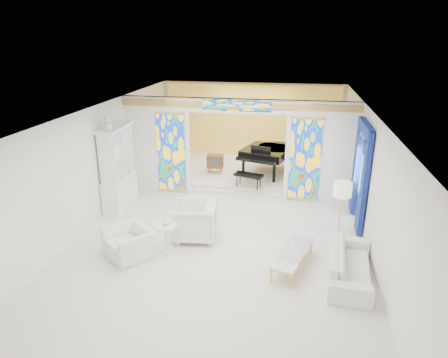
% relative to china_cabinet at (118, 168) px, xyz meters
% --- Properties ---
extents(floor, '(12.00, 12.00, 0.00)m').
position_rel_china_cabinet_xyz_m(floor, '(3.22, -0.60, -1.17)').
color(floor, silver).
rests_on(floor, ground).
extents(ceiling, '(7.00, 12.00, 0.02)m').
position_rel_china_cabinet_xyz_m(ceiling, '(3.22, -0.60, 1.83)').
color(ceiling, white).
rests_on(ceiling, wall_back).
extents(wall_back, '(7.00, 0.02, 3.00)m').
position_rel_china_cabinet_xyz_m(wall_back, '(3.22, 5.40, 0.33)').
color(wall_back, white).
rests_on(wall_back, floor).
extents(wall_front, '(7.00, 0.02, 3.00)m').
position_rel_china_cabinet_xyz_m(wall_front, '(3.22, -6.60, 0.33)').
color(wall_front, white).
rests_on(wall_front, floor).
extents(wall_left, '(0.02, 12.00, 3.00)m').
position_rel_china_cabinet_xyz_m(wall_left, '(-0.28, -0.60, 0.33)').
color(wall_left, white).
rests_on(wall_left, floor).
extents(wall_right, '(0.02, 12.00, 3.00)m').
position_rel_china_cabinet_xyz_m(wall_right, '(6.72, -0.60, 0.33)').
color(wall_right, white).
rests_on(wall_right, floor).
extents(partition_wall, '(7.00, 0.22, 3.00)m').
position_rel_china_cabinet_xyz_m(partition_wall, '(3.22, 1.40, 0.48)').
color(partition_wall, white).
rests_on(partition_wall, floor).
extents(stained_glass_left, '(0.90, 0.04, 2.40)m').
position_rel_china_cabinet_xyz_m(stained_glass_left, '(1.19, 1.29, 0.13)').
color(stained_glass_left, gold).
rests_on(stained_glass_left, partition_wall).
extents(stained_glass_right, '(0.90, 0.04, 2.40)m').
position_rel_china_cabinet_xyz_m(stained_glass_right, '(5.25, 1.29, 0.13)').
color(stained_glass_right, gold).
rests_on(stained_glass_right, partition_wall).
extents(stained_glass_transom, '(2.00, 0.04, 0.34)m').
position_rel_china_cabinet_xyz_m(stained_glass_transom, '(3.22, 1.29, 1.65)').
color(stained_glass_transom, gold).
rests_on(stained_glass_transom, partition_wall).
extents(alcove_platform, '(6.80, 3.80, 0.18)m').
position_rel_china_cabinet_xyz_m(alcove_platform, '(3.22, 3.50, -1.08)').
color(alcove_platform, silver).
rests_on(alcove_platform, floor).
extents(gold_curtain_back, '(6.70, 0.10, 2.90)m').
position_rel_china_cabinet_xyz_m(gold_curtain_back, '(3.22, 5.28, 0.33)').
color(gold_curtain_back, gold).
rests_on(gold_curtain_back, wall_back).
extents(chandelier, '(0.48, 0.48, 0.30)m').
position_rel_china_cabinet_xyz_m(chandelier, '(3.42, 3.40, 1.38)').
color(chandelier, gold).
rests_on(chandelier, ceiling).
extents(blue_drapes, '(0.14, 1.85, 2.65)m').
position_rel_china_cabinet_xyz_m(blue_drapes, '(6.62, 0.10, 0.41)').
color(blue_drapes, navy).
rests_on(blue_drapes, wall_right).
extents(china_cabinet, '(0.56, 1.46, 2.72)m').
position_rel_china_cabinet_xyz_m(china_cabinet, '(0.00, 0.00, 0.00)').
color(china_cabinet, white).
rests_on(china_cabinet, floor).
extents(armchair_left, '(1.36, 1.35, 0.67)m').
position_rel_china_cabinet_xyz_m(armchair_left, '(1.36, -2.61, -0.84)').
color(armchair_left, white).
rests_on(armchair_left, floor).
extents(armchair_right, '(1.13, 1.11, 0.93)m').
position_rel_china_cabinet_xyz_m(armchair_right, '(2.62, -1.53, -0.71)').
color(armchair_right, white).
rests_on(armchair_right, floor).
extents(sofa, '(1.01, 2.16, 0.61)m').
position_rel_china_cabinet_xyz_m(sofa, '(6.17, -2.63, -0.86)').
color(sofa, white).
rests_on(sofa, floor).
extents(side_table, '(0.70, 0.70, 0.66)m').
position_rel_china_cabinet_xyz_m(side_table, '(2.12, -2.22, -0.74)').
color(side_table, white).
rests_on(side_table, floor).
extents(vase, '(0.19, 0.19, 0.18)m').
position_rel_china_cabinet_xyz_m(vase, '(2.12, -2.22, -0.42)').
color(vase, white).
rests_on(vase, side_table).
extents(coffee_table, '(0.95, 1.73, 0.37)m').
position_rel_china_cabinet_xyz_m(coffee_table, '(5.01, -2.43, -0.83)').
color(coffee_table, silver).
rests_on(coffee_table, floor).
extents(floor_lamp, '(0.47, 0.47, 1.67)m').
position_rel_china_cabinet_xyz_m(floor_lamp, '(6.02, -1.47, 0.25)').
color(floor_lamp, gold).
rests_on(floor_lamp, floor).
extents(grand_piano, '(2.25, 2.89, 1.11)m').
position_rel_china_cabinet_xyz_m(grand_piano, '(4.15, 3.18, -0.24)').
color(grand_piano, black).
rests_on(grand_piano, alcove_platform).
extents(tv_console, '(0.57, 0.40, 0.64)m').
position_rel_china_cabinet_xyz_m(tv_console, '(2.24, 2.88, -0.58)').
color(tv_console, brown).
rests_on(tv_console, alcove_platform).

